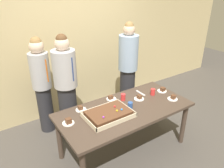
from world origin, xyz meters
The scene contains 17 objects.
ground_plane centered at (0.00, 0.00, 0.00)m, with size 12.00×12.00×0.00m, color #4C4742.
interior_back_panel centered at (0.00, 1.60, 1.50)m, with size 8.00×0.12×3.00m, color #CCB784.
party_table centered at (0.00, 0.00, 0.65)m, with size 1.88×0.89×0.73m.
sheet_cake centered at (-0.30, -0.03, 0.77)m, with size 0.61×0.44×0.10m.
plated_slice_near_left centered at (0.34, 0.10, 0.75)m, with size 0.15×0.15×0.06m.
plated_slice_near_right centered at (0.75, -0.19, 0.75)m, with size 0.15×0.15×0.07m.
plated_slice_far_left centered at (-0.02, 0.32, 0.75)m, with size 0.15×0.15×0.06m.
plated_slice_far_right centered at (0.81, 0.08, 0.75)m, with size 0.15×0.15×0.07m.
plated_slice_center_front centered at (-0.80, 0.11, 0.76)m, with size 0.15×0.15×0.08m.
plated_slice_center_back centered at (-0.53, 0.31, 0.75)m, with size 0.15×0.15×0.06m.
drink_cup_nearest centered at (0.05, -0.04, 0.78)m, with size 0.07×0.07×0.10m, color #2D5199.
drink_cup_middle centered at (0.12, 0.21, 0.78)m, with size 0.07×0.07×0.10m, color red.
drink_cup_far_end centered at (0.60, 0.09, 0.78)m, with size 0.07×0.07×0.10m, color red.
cake_server_utensil centered at (0.48, 0.23, 0.73)m, with size 0.03×0.20×0.01m, color silver.
person_serving_front centered at (0.65, 0.79, 0.91)m, with size 0.34×0.34×1.74m.
person_green_shirt_behind centered at (-0.78, 1.15, 0.86)m, with size 0.30×0.30×1.61m.
person_striped_tie_right centered at (-0.53, 0.77, 0.88)m, with size 0.35×0.35×1.70m.
Camera 1 is at (-1.60, -2.07, 2.35)m, focal length 35.17 mm.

